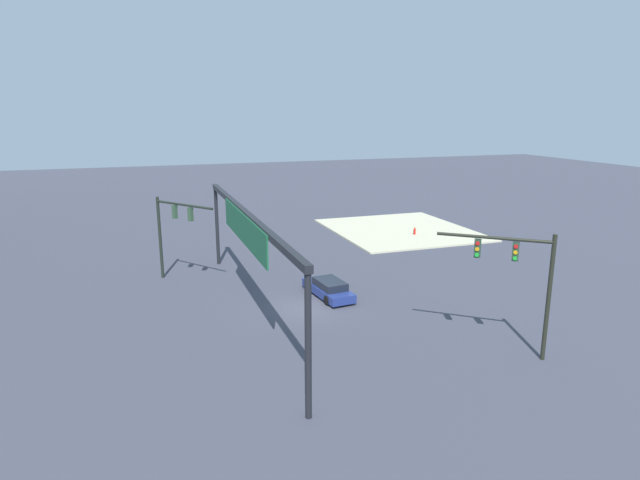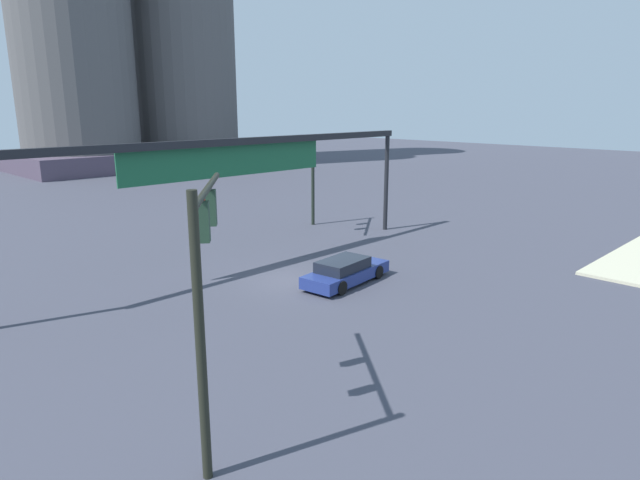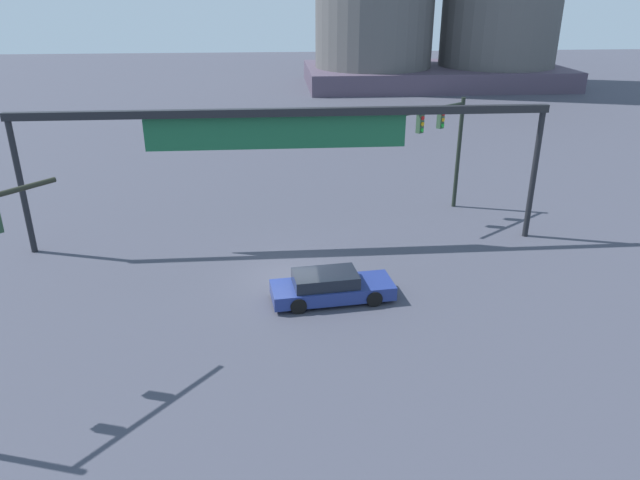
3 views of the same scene
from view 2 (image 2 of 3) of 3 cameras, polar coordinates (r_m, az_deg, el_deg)
name	(u,v)px [view 2 (image 2 of 3)]	position (r m, az deg, el deg)	size (l,w,h in m)	color
ground_plane	(292,281)	(25.93, -2.94, -4.33)	(191.74, 191.74, 0.00)	#3F404E
traffic_signal_near_corner	(204,266)	(12.74, -12.05, -2.66)	(3.73, 4.45, 6.49)	black
traffic_signal_opposite_side	(309,165)	(36.12, -1.11, 7.91)	(4.70, 3.50, 6.14)	black
overhead_sign_gantry	(237,158)	(27.67, -8.72, 8.48)	(24.31, 0.43, 6.55)	black
sedan_car_approaching	(345,271)	(25.46, 2.67, -3.31)	(5.00, 2.24, 1.21)	navy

